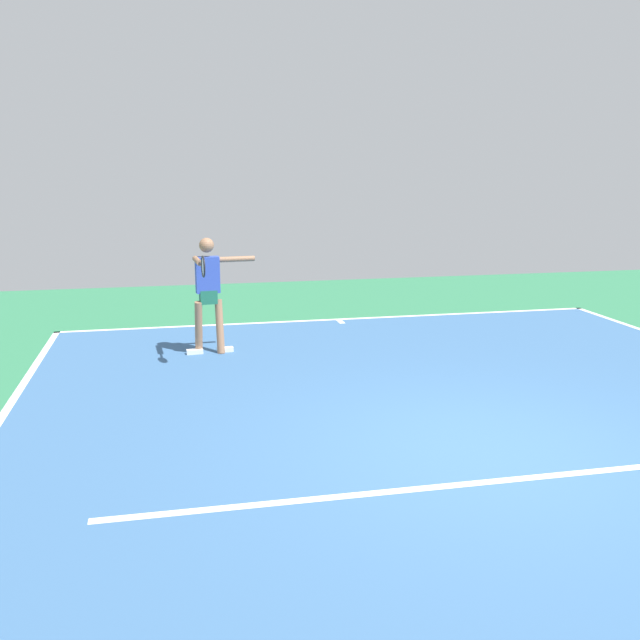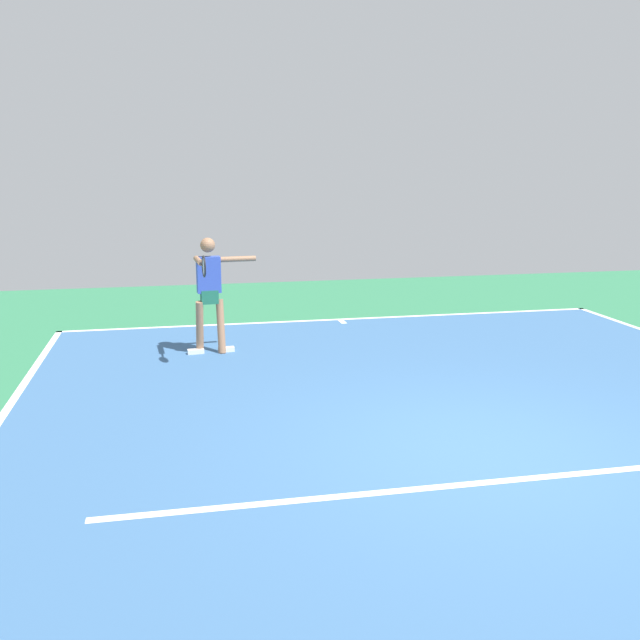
# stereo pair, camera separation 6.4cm
# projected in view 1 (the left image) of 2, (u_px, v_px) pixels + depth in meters

# --- Properties ---
(ground_plane) EXTENTS (21.34, 21.34, 0.00)m
(ground_plane) POSITION_uv_depth(u_px,v_px,m) (487.00, 450.00, 6.92)
(ground_plane) COLOR #2D754C
(court_surface) EXTENTS (9.79, 12.48, 0.00)m
(court_surface) POSITION_uv_depth(u_px,v_px,m) (487.00, 449.00, 6.92)
(court_surface) COLOR #38608E
(court_surface) RESTS_ON ground_plane
(court_line_baseline_near) EXTENTS (9.79, 0.10, 0.01)m
(court_line_baseline_near) POSITION_uv_depth(u_px,v_px,m) (338.00, 319.00, 12.83)
(court_line_baseline_near) COLOR white
(court_line_baseline_near) RESTS_ON ground_plane
(court_line_service) EXTENTS (7.35, 0.10, 0.01)m
(court_line_service) POSITION_uv_depth(u_px,v_px,m) (521.00, 479.00, 6.27)
(court_line_service) COLOR white
(court_line_service) RESTS_ON ground_plane
(court_line_centre_mark) EXTENTS (0.10, 0.30, 0.01)m
(court_line_centre_mark) POSITION_uv_depth(u_px,v_px,m) (341.00, 322.00, 12.64)
(court_line_centre_mark) COLOR white
(court_line_centre_mark) RESTS_ON ground_plane
(tennis_player) EXTENTS (1.05, 1.18, 1.72)m
(tennis_player) POSITION_uv_depth(u_px,v_px,m) (209.00, 288.00, 10.28)
(tennis_player) COLOR #9E7051
(tennis_player) RESTS_ON ground_plane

